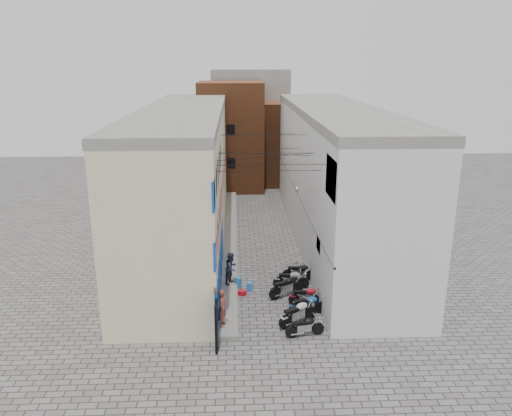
{
  "coord_description": "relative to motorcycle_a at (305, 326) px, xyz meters",
  "views": [
    {
      "loc": [
        -1.63,
        -19.4,
        11.89
      ],
      "look_at": [
        -0.37,
        10.54,
        3.0
      ],
      "focal_mm": 35.0,
      "sensor_mm": 36.0,
      "label": 1
    }
  ],
  "objects": [
    {
      "name": "motorcycle_a",
      "position": [
        0.0,
        0.0,
        0.0
      ],
      "size": [
        1.9,
        0.92,
        1.05
      ],
      "primitive_type": null,
      "rotation": [
        0.0,
        0.0,
        -1.37
      ],
      "color": "black",
      "rests_on": "ground"
    },
    {
      "name": "motorcycle_g",
      "position": [
        0.51,
        5.93,
        0.03
      ],
      "size": [
        1.99,
        0.81,
        1.12
      ],
      "primitive_type": null,
      "rotation": [
        0.0,
        0.0,
        -1.67
      ],
      "color": "black",
      "rests_on": "ground"
    },
    {
      "name": "ground",
      "position": [
        -1.39,
        -0.33,
        -0.53
      ],
      "size": [
        90.0,
        90.0,
        0.0
      ],
      "primitive_type": "plane",
      "color": "#5C5957",
      "rests_on": "ground"
    },
    {
      "name": "building_far_concrete",
      "position": [
        -1.39,
        33.67,
        4.97
      ],
      "size": [
        8.0,
        5.0,
        11.0
      ],
      "primitive_type": "cube",
      "color": "slate",
      "rests_on": "ground"
    },
    {
      "name": "motorcycle_d",
      "position": [
        0.51,
        2.96,
        0.02
      ],
      "size": [
        1.89,
        0.6,
        1.09
      ],
      "primitive_type": null,
      "rotation": [
        0.0,
        0.0,
        -1.57
      ],
      "color": "maroon",
      "rests_on": "ground"
    },
    {
      "name": "building_far_brick_right",
      "position": [
        1.61,
        29.67,
        3.47
      ],
      "size": [
        5.0,
        6.0,
        8.0
      ],
      "primitive_type": "cube",
      "color": "brown",
      "rests_on": "ground"
    },
    {
      "name": "red_crate",
      "position": [
        -2.75,
        4.2,
        -0.4
      ],
      "size": [
        0.48,
        0.43,
        0.24
      ],
      "primitive_type": "cube",
      "rotation": [
        0.0,
        0.0,
        -0.43
      ],
      "color": "red",
      "rests_on": "ground"
    },
    {
      "name": "water_jug_far",
      "position": [
        -2.94,
        5.16,
        -0.24
      ],
      "size": [
        0.39,
        0.39,
        0.56
      ],
      "primitive_type": "cylinder",
      "rotation": [
        0.0,
        0.0,
        -0.08
      ],
      "color": "#2676C0",
      "rests_on": "ground"
    },
    {
      "name": "far_shopfront",
      "position": [
        -1.39,
        24.87,
        0.67
      ],
      "size": [
        2.0,
        0.3,
        2.4
      ],
      "primitive_type": "cube",
      "color": "black",
      "rests_on": "ground"
    },
    {
      "name": "plinth",
      "position": [
        -3.44,
        12.67,
        -0.4
      ],
      "size": [
        0.9,
        26.0,
        0.25
      ],
      "primitive_type": "cube",
      "color": "slate",
      "rests_on": "ground"
    },
    {
      "name": "building_right",
      "position": [
        3.61,
        12.67,
        3.98
      ],
      "size": [
        5.94,
        26.0,
        9.0
      ],
      "color": "silver",
      "rests_on": "ground"
    },
    {
      "name": "motorcycle_b",
      "position": [
        -0.19,
        1.08,
        0.1
      ],
      "size": [
        2.19,
        1.77,
        1.26
      ],
      "primitive_type": null,
      "rotation": [
        0.0,
        0.0,
        -0.99
      ],
      "color": "#B9BABF",
      "rests_on": "ground"
    },
    {
      "name": "building_far_brick_left",
      "position": [
        -3.39,
        27.67,
        4.47
      ],
      "size": [
        6.0,
        6.0,
        10.0
      ],
      "primitive_type": "cube",
      "color": "brown",
      "rests_on": "ground"
    },
    {
      "name": "motorcycle_f",
      "position": [
        -0.08,
        4.94,
        0.04
      ],
      "size": [
        2.02,
        0.82,
        1.14
      ],
      "primitive_type": null,
      "rotation": [
        0.0,
        0.0,
        -1.67
      ],
      "color": "#97989C",
      "rests_on": "ground"
    },
    {
      "name": "motorcycle_c",
      "position": [
        0.41,
        2.0,
        0.03
      ],
      "size": [
        1.98,
        0.9,
        1.1
      ],
      "primitive_type": null,
      "rotation": [
        0.0,
        0.0,
        -1.41
      ],
      "color": "#0C53B7",
      "rests_on": "ground"
    },
    {
      "name": "motorcycle_e",
      "position": [
        -0.42,
        3.98,
        0.08
      ],
      "size": [
        2.17,
        1.59,
        1.22
      ],
      "primitive_type": null,
      "rotation": [
        0.0,
        0.0,
        -1.07
      ],
      "color": "black",
      "rests_on": "ground"
    },
    {
      "name": "person_a",
      "position": [
        -3.69,
        0.67,
        0.62
      ],
      "size": [
        0.53,
        0.71,
        1.78
      ],
      "primitive_type": "imported",
      "rotation": [
        0.0,
        0.0,
        1.4
      ],
      "color": "brown",
      "rests_on": "plinth"
    },
    {
      "name": "overhead_wires",
      "position": [
        -1.39,
        7.32,
        6.6
      ],
      "size": [
        5.8,
        13.02,
        1.32
      ],
      "color": "black",
      "rests_on": "ground"
    },
    {
      "name": "person_b",
      "position": [
        -3.3,
        5.19,
        0.6
      ],
      "size": [
        1.01,
        1.07,
        1.75
      ],
      "primitive_type": "imported",
      "rotation": [
        0.0,
        0.0,
        1.03
      ],
      "color": "#2D3244",
      "rests_on": "plinth"
    },
    {
      "name": "building_left",
      "position": [
        -6.37,
        12.62,
        3.97
      ],
      "size": [
        5.1,
        27.0,
        9.0
      ],
      "color": "beige",
      "rests_on": "ground"
    },
    {
      "name": "water_jug_near",
      "position": [
        -2.33,
        4.69,
        -0.29
      ],
      "size": [
        0.35,
        0.35,
        0.48
      ],
      "primitive_type": "cylinder",
      "rotation": [
        0.0,
        0.0,
        0.15
      ],
      "color": "#2B7ADB",
      "rests_on": "ground"
    }
  ]
}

